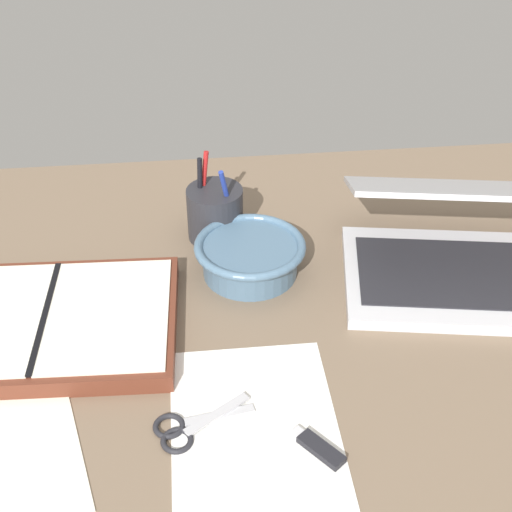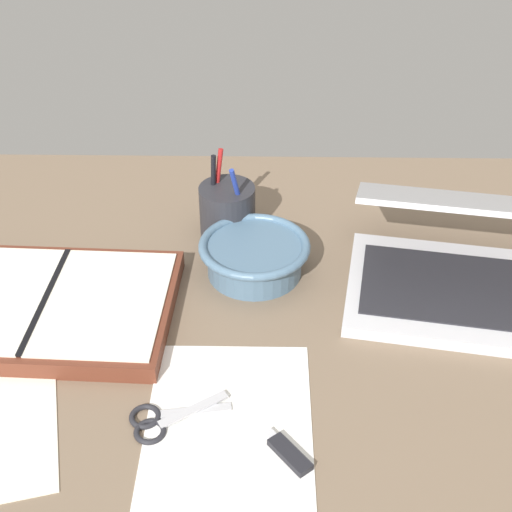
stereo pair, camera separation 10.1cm
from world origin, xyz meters
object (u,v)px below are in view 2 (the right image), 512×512
object	(u,v)px
laptop	(464,262)
bowl	(254,255)
pen_cup	(227,211)
planner	(47,306)
scissors	(159,421)

from	to	relation	value
laptop	bowl	size ratio (longest dim) A/B	2.19
pen_cup	planner	world-z (taller)	pen_cup
bowl	pen_cup	bearing A→B (deg)	113.58
planner	laptop	bearing A→B (deg)	8.88
bowl	planner	distance (cm)	31.10
laptop	scissors	xyz separation A→B (cm)	(-41.59, -26.57, -4.66)
pen_cup	scissors	distance (cm)	41.43
planner	scissors	bearing A→B (deg)	-44.79
laptop	planner	size ratio (longest dim) A/B	1.02
bowl	laptop	bearing A→B (deg)	-6.64
bowl	pen_cup	world-z (taller)	pen_cup
pen_cup	planner	size ratio (longest dim) A/B	0.39
pen_cup	scissors	xyz separation A→B (cm)	(-6.33, -40.73, -4.13)
pen_cup	bowl	bearing A→B (deg)	-66.42
bowl	pen_cup	size ratio (longest dim) A/B	1.18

